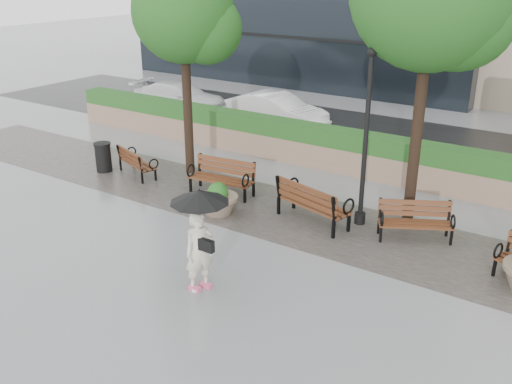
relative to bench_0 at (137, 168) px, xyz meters
The scene contains 15 objects.
ground 6.28m from the bench_0, 28.26° to the right, with size 100.00×100.00×0.00m, color gray.
cobble_strip 5.53m from the bench_0, ahead, with size 28.00×3.20×0.01m, color #383330.
hedge_wall 6.85m from the bench_0, 36.09° to the left, with size 24.00×0.80×1.35m.
asphalt_street 9.75m from the bench_0, 55.46° to the left, with size 40.00×7.00×0.00m, color black.
bench_0 is the anchor object (origin of this frame).
bench_1 3.17m from the bench_0, ahead, with size 1.97×0.97×1.02m.
bench_2 6.28m from the bench_0, ahead, with size 2.17×1.31×1.09m.
bench_3 8.80m from the bench_0, ahead, with size 1.84×1.43×0.93m.
planter_left 4.03m from the bench_0, 13.54° to the right, with size 1.07×1.07×0.89m.
trash_bin 1.23m from the bench_0, 165.53° to the right, with size 0.54×0.54×0.90m, color black.
lamppost 7.54m from the bench_0, ahead, with size 0.28×0.28×4.47m.
tree_0 4.90m from the bench_0, 43.20° to the left, with size 3.14×2.99×6.44m.
car_left 8.36m from the bench_0, 121.43° to the left, with size 1.83×4.50×1.30m, color white.
car_right 7.22m from the bench_0, 84.34° to the left, with size 1.50×4.31×1.42m, color white.
pedestrian 7.30m from the bench_0, 34.93° to the right, with size 1.18×1.18×2.17m.
Camera 1 is at (6.98, -9.01, 6.25)m, focal length 40.00 mm.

